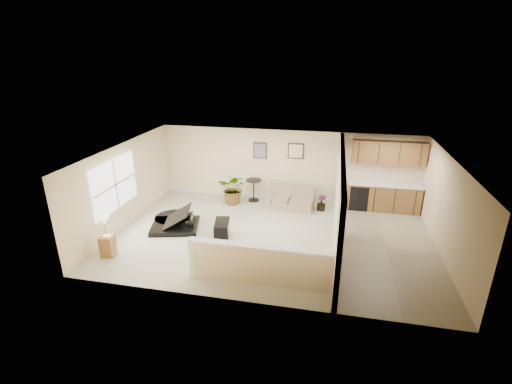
% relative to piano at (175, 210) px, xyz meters
% --- Properties ---
extents(floor, '(9.00, 9.00, 0.00)m').
position_rel_piano_xyz_m(floor, '(2.98, -0.09, -0.54)').
color(floor, beige).
rests_on(floor, ground).
extents(back_wall, '(9.00, 0.04, 2.50)m').
position_rel_piano_xyz_m(back_wall, '(2.98, 2.91, 0.71)').
color(back_wall, beige).
rests_on(back_wall, floor).
extents(front_wall, '(9.00, 0.04, 2.50)m').
position_rel_piano_xyz_m(front_wall, '(2.98, -3.09, 0.71)').
color(front_wall, beige).
rests_on(front_wall, floor).
extents(left_wall, '(0.04, 6.00, 2.50)m').
position_rel_piano_xyz_m(left_wall, '(-1.52, -0.09, 0.71)').
color(left_wall, beige).
rests_on(left_wall, floor).
extents(right_wall, '(0.04, 6.00, 2.50)m').
position_rel_piano_xyz_m(right_wall, '(7.48, -0.09, 0.71)').
color(right_wall, beige).
rests_on(right_wall, floor).
extents(ceiling, '(9.00, 6.00, 0.04)m').
position_rel_piano_xyz_m(ceiling, '(2.98, -0.09, 1.96)').
color(ceiling, silver).
rests_on(ceiling, back_wall).
extents(kitchen_vinyl, '(2.70, 6.00, 0.01)m').
position_rel_piano_xyz_m(kitchen_vinyl, '(6.13, -0.09, -0.54)').
color(kitchen_vinyl, '#988B66').
rests_on(kitchen_vinyl, floor).
extents(interior_partition, '(0.18, 5.99, 2.50)m').
position_rel_piano_xyz_m(interior_partition, '(4.78, 0.16, 0.68)').
color(interior_partition, beige).
rests_on(interior_partition, floor).
extents(pony_half_wall, '(3.42, 0.22, 1.00)m').
position_rel_piano_xyz_m(pony_half_wall, '(3.06, -2.39, -0.02)').
color(pony_half_wall, beige).
rests_on(pony_half_wall, floor).
extents(left_window, '(0.05, 2.15, 1.45)m').
position_rel_piano_xyz_m(left_window, '(-1.50, -0.59, 0.91)').
color(left_window, white).
rests_on(left_window, left_wall).
extents(wall_art_left, '(0.48, 0.04, 0.58)m').
position_rel_piano_xyz_m(wall_art_left, '(2.03, 2.88, 1.21)').
color(wall_art_left, '#3A2615').
rests_on(wall_art_left, back_wall).
extents(wall_mirror, '(0.55, 0.04, 0.55)m').
position_rel_piano_xyz_m(wall_mirror, '(3.28, 2.88, 1.26)').
color(wall_mirror, '#3A2615').
rests_on(wall_mirror, back_wall).
extents(kitchen_cabinets, '(2.36, 0.65, 2.33)m').
position_rel_piano_xyz_m(kitchen_cabinets, '(6.17, 2.64, 0.33)').
color(kitchen_cabinets, olive).
rests_on(kitchen_cabinets, floor).
extents(piano, '(1.84, 1.85, 1.30)m').
position_rel_piano_xyz_m(piano, '(0.00, 0.00, 0.00)').
color(piano, black).
rests_on(piano, floor).
extents(piano_bench, '(0.55, 0.85, 0.52)m').
position_rel_piano_xyz_m(piano_bench, '(1.61, -0.46, -0.28)').
color(piano_bench, black).
rests_on(piano_bench, floor).
extents(loveseat, '(1.63, 1.01, 0.89)m').
position_rel_piano_xyz_m(loveseat, '(3.22, 2.23, -0.20)').
color(loveseat, '#977F60').
rests_on(loveseat, floor).
extents(accent_table, '(0.54, 0.54, 0.79)m').
position_rel_piano_xyz_m(accent_table, '(1.88, 2.51, -0.04)').
color(accent_table, black).
rests_on(accent_table, floor).
extents(palm_plant, '(1.06, 0.93, 1.11)m').
position_rel_piano_xyz_m(palm_plant, '(1.27, 2.11, 0.00)').
color(palm_plant, black).
rests_on(palm_plant, floor).
extents(small_plant, '(0.31, 0.31, 0.52)m').
position_rel_piano_xyz_m(small_plant, '(4.28, 2.16, -0.32)').
color(small_plant, black).
rests_on(small_plant, floor).
extents(lamp_stand, '(0.37, 0.37, 1.12)m').
position_rel_piano_xyz_m(lamp_stand, '(-1.02, -1.98, -0.07)').
color(lamp_stand, olive).
rests_on(lamp_stand, floor).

